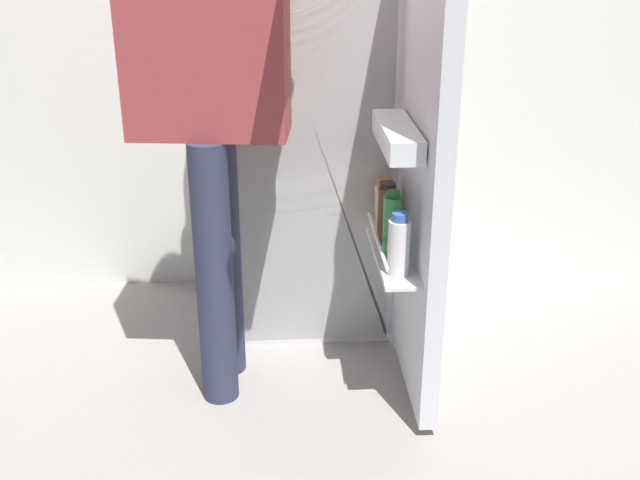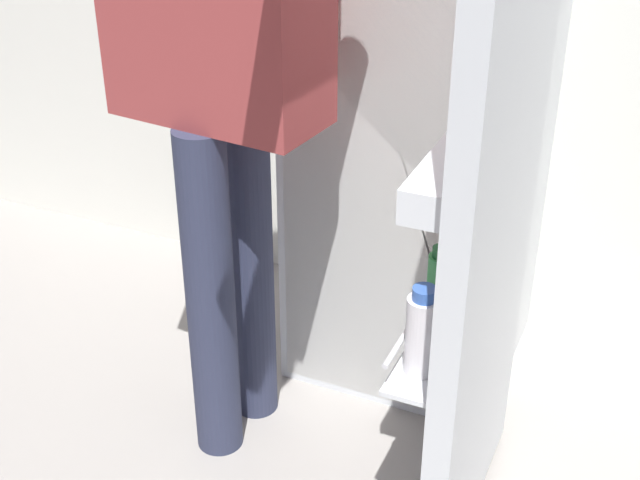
{
  "view_description": "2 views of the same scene",
  "coord_description": "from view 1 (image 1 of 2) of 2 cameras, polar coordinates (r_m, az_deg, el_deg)",
  "views": [
    {
      "loc": [
        -0.12,
        -2.26,
        1.51
      ],
      "look_at": [
        0.01,
        -0.07,
        0.57
      ],
      "focal_mm": 42.85,
      "sensor_mm": 36.0,
      "label": 1
    },
    {
      "loc": [
        0.64,
        -1.58,
        1.6
      ],
      "look_at": [
        -0.06,
        -0.01,
        0.64
      ],
      "focal_mm": 49.11,
      "sensor_mm": 36.0,
      "label": 2
    }
  ],
  "objects": [
    {
      "name": "ground_plane",
      "position": [
        2.72,
        -0.3,
        -10.43
      ],
      "size": [
        5.85,
        5.85,
        0.0
      ],
      "primitive_type": "plane",
      "color": "gray"
    },
    {
      "name": "person",
      "position": [
        2.32,
        -8.14,
        12.54
      ],
      "size": [
        0.59,
        0.84,
        1.78
      ],
      "color": "#2D334C",
      "rests_on": "ground_plane"
    },
    {
      "name": "refrigerator",
      "position": [
        2.82,
        -0.27,
        10.08
      ],
      "size": [
        0.66,
        1.16,
        1.74
      ],
      "color": "silver",
      "rests_on": "ground_plane"
    }
  ]
}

